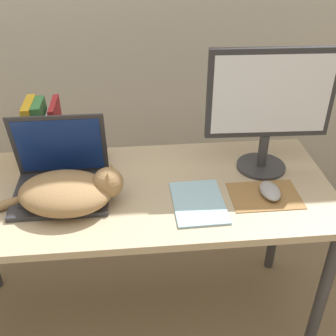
{
  "coord_description": "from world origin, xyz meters",
  "views": [
    {
      "loc": [
        0.01,
        -0.93,
        1.59
      ],
      "look_at": [
        0.13,
        0.27,
        0.81
      ],
      "focal_mm": 45.0,
      "sensor_mm": 36.0,
      "label": 1
    }
  ],
  "objects_px": {
    "cat": "(70,191)",
    "webcam": "(101,148)",
    "book_row": "(45,134)",
    "laptop": "(61,179)",
    "computer_mouse": "(270,191)",
    "external_monitor": "(270,105)",
    "notepad": "(198,202)"
  },
  "relations": [
    {
      "from": "cat",
      "to": "webcam",
      "type": "bearing_deg",
      "value": 72.83
    },
    {
      "from": "book_row",
      "to": "laptop",
      "type": "bearing_deg",
      "value": -70.55
    },
    {
      "from": "laptop",
      "to": "webcam",
      "type": "xyz_separation_m",
      "value": [
        0.13,
        0.21,
        -0.0
      ]
    },
    {
      "from": "laptop",
      "to": "computer_mouse",
      "type": "height_order",
      "value": "laptop"
    },
    {
      "from": "laptop",
      "to": "cat",
      "type": "distance_m",
      "value": 0.09
    },
    {
      "from": "computer_mouse",
      "to": "external_monitor",
      "type": "bearing_deg",
      "value": 83.8
    },
    {
      "from": "laptop",
      "to": "notepad",
      "type": "xyz_separation_m",
      "value": [
        0.47,
        -0.12,
        -0.05
      ]
    },
    {
      "from": "notepad",
      "to": "webcam",
      "type": "distance_m",
      "value": 0.47
    },
    {
      "from": "cat",
      "to": "book_row",
      "type": "distance_m",
      "value": 0.32
    },
    {
      "from": "cat",
      "to": "notepad",
      "type": "xyz_separation_m",
      "value": [
        0.43,
        -0.03,
        -0.05
      ]
    },
    {
      "from": "book_row",
      "to": "cat",
      "type": "bearing_deg",
      "value": -68.86
    },
    {
      "from": "cat",
      "to": "notepad",
      "type": "distance_m",
      "value": 0.43
    },
    {
      "from": "computer_mouse",
      "to": "notepad",
      "type": "height_order",
      "value": "computer_mouse"
    },
    {
      "from": "webcam",
      "to": "notepad",
      "type": "bearing_deg",
      "value": -44.13
    },
    {
      "from": "computer_mouse",
      "to": "notepad",
      "type": "xyz_separation_m",
      "value": [
        -0.25,
        -0.02,
        -0.01
      ]
    },
    {
      "from": "cat",
      "to": "external_monitor",
      "type": "xyz_separation_m",
      "value": [
        0.7,
        0.17,
        0.21
      ]
    },
    {
      "from": "laptop",
      "to": "book_row",
      "type": "height_order",
      "value": "laptop"
    },
    {
      "from": "cat",
      "to": "external_monitor",
      "type": "distance_m",
      "value": 0.75
    },
    {
      "from": "external_monitor",
      "to": "computer_mouse",
      "type": "relative_size",
      "value": 4.09
    },
    {
      "from": "book_row",
      "to": "webcam",
      "type": "bearing_deg",
      "value": 1.71
    },
    {
      "from": "book_row",
      "to": "external_monitor",
      "type": "bearing_deg",
      "value": -8.49
    },
    {
      "from": "computer_mouse",
      "to": "book_row",
      "type": "bearing_deg",
      "value": 159.38
    },
    {
      "from": "laptop",
      "to": "external_monitor",
      "type": "distance_m",
      "value": 0.78
    },
    {
      "from": "computer_mouse",
      "to": "book_row",
      "type": "relative_size",
      "value": 0.44
    },
    {
      "from": "external_monitor",
      "to": "notepad",
      "type": "distance_m",
      "value": 0.43
    },
    {
      "from": "cat",
      "to": "laptop",
      "type": "bearing_deg",
      "value": 114.99
    },
    {
      "from": "cat",
      "to": "webcam",
      "type": "xyz_separation_m",
      "value": [
        0.09,
        0.29,
        -0.01
      ]
    },
    {
      "from": "book_row",
      "to": "notepad",
      "type": "relative_size",
      "value": 1.02
    },
    {
      "from": "cat",
      "to": "external_monitor",
      "type": "bearing_deg",
      "value": 13.33
    },
    {
      "from": "notepad",
      "to": "webcam",
      "type": "xyz_separation_m",
      "value": [
        -0.34,
        0.33,
        0.04
      ]
    },
    {
      "from": "notepad",
      "to": "webcam",
      "type": "relative_size",
      "value": 3.29
    },
    {
      "from": "book_row",
      "to": "webcam",
      "type": "height_order",
      "value": "book_row"
    }
  ]
}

